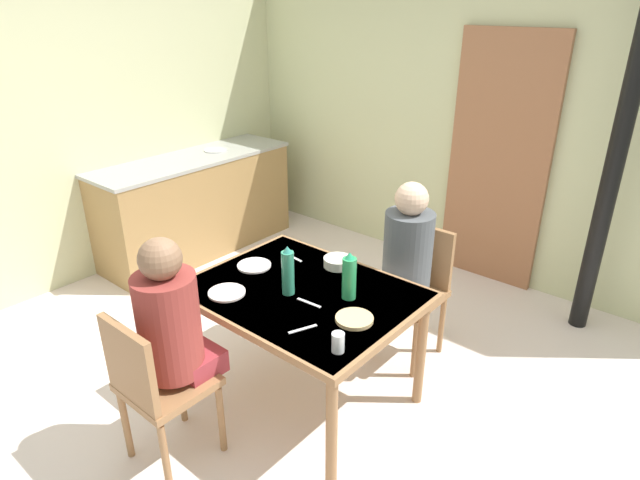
# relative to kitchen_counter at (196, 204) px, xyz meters

# --- Properties ---
(ground_plane) EXTENTS (5.82, 5.82, 0.00)m
(ground_plane) POSITION_rel_kitchen_counter_xyz_m (1.89, -0.92, -0.45)
(ground_plane) COLOR silver
(wall_back) EXTENTS (4.63, 0.10, 2.54)m
(wall_back) POSITION_rel_kitchen_counter_xyz_m (1.89, 1.32, 0.82)
(wall_back) COLOR beige
(wall_back) RESTS_ON ground_plane
(wall_left) EXTENTS (0.10, 3.36, 2.54)m
(wall_left) POSITION_rel_kitchen_counter_xyz_m (-0.33, -0.36, 0.82)
(wall_left) COLOR beige
(wall_left) RESTS_ON ground_plane
(door_wooden) EXTENTS (0.80, 0.05, 2.00)m
(door_wooden) POSITION_rel_kitchen_counter_xyz_m (2.29, 1.24, 0.55)
(door_wooden) COLOR #945E3F
(door_wooden) RESTS_ON ground_plane
(stove_pipe_column) EXTENTS (0.12, 0.12, 2.54)m
(stove_pipe_column) POSITION_rel_kitchen_counter_xyz_m (3.16, 0.97, 0.82)
(stove_pipe_column) COLOR black
(stove_pipe_column) RESTS_ON ground_plane
(kitchen_counter) EXTENTS (0.61, 1.86, 0.91)m
(kitchen_counter) POSITION_rel_kitchen_counter_xyz_m (0.00, 0.00, 0.00)
(kitchen_counter) COLOR #9B7746
(kitchen_counter) RESTS_ON ground_plane
(dining_table) EXTENTS (1.22, 0.95, 0.73)m
(dining_table) POSITION_rel_kitchen_counter_xyz_m (2.14, -0.91, 0.20)
(dining_table) COLOR #946942
(dining_table) RESTS_ON ground_plane
(chair_near_diner) EXTENTS (0.40, 0.40, 0.87)m
(chair_near_diner) POSITION_rel_kitchen_counter_xyz_m (1.92, -1.74, 0.05)
(chair_near_diner) COLOR #946942
(chair_near_diner) RESTS_ON ground_plane
(chair_far_diner) EXTENTS (0.40, 0.40, 0.87)m
(chair_far_diner) POSITION_rel_kitchen_counter_xyz_m (2.37, -0.09, 0.05)
(chair_far_diner) COLOR #946942
(chair_far_diner) RESTS_ON ground_plane
(person_near_diner) EXTENTS (0.30, 0.37, 0.77)m
(person_near_diner) POSITION_rel_kitchen_counter_xyz_m (1.92, -1.60, 0.33)
(person_near_diner) COLOR maroon
(person_near_diner) RESTS_ON ground_plane
(person_far_diner) EXTENTS (0.30, 0.37, 0.77)m
(person_far_diner) POSITION_rel_kitchen_counter_xyz_m (2.37, -0.22, 0.33)
(person_far_diner) COLOR #474F58
(person_far_diner) RESTS_ON ground_plane
(water_bottle_green_near) EXTENTS (0.08, 0.08, 0.27)m
(water_bottle_green_near) POSITION_rel_kitchen_counter_xyz_m (2.38, -0.81, 0.41)
(water_bottle_green_near) COLOR #2D9B59
(water_bottle_green_near) RESTS_ON dining_table
(water_bottle_green_far) EXTENTS (0.07, 0.07, 0.28)m
(water_bottle_green_far) POSITION_rel_kitchen_counter_xyz_m (2.10, -0.98, 0.41)
(water_bottle_green_far) COLOR #318B6B
(water_bottle_green_far) RESTS_ON dining_table
(serving_bowl_center) EXTENTS (0.17, 0.17, 0.05)m
(serving_bowl_center) POSITION_rel_kitchen_counter_xyz_m (2.11, -0.56, 0.31)
(serving_bowl_center) COLOR silver
(serving_bowl_center) RESTS_ON dining_table
(dinner_plate_near_left) EXTENTS (0.20, 0.20, 0.01)m
(dinner_plate_near_left) POSITION_rel_kitchen_counter_xyz_m (1.73, -0.89, 0.29)
(dinner_plate_near_left) COLOR white
(dinner_plate_near_left) RESTS_ON dining_table
(dinner_plate_near_right) EXTENTS (0.20, 0.20, 0.01)m
(dinner_plate_near_right) POSITION_rel_kitchen_counter_xyz_m (1.85, -1.20, 0.29)
(dinner_plate_near_right) COLOR white
(dinner_plate_near_right) RESTS_ON dining_table
(drinking_glass_by_near_diner) EXTENTS (0.06, 0.06, 0.09)m
(drinking_glass_by_near_diner) POSITION_rel_kitchen_counter_xyz_m (2.63, -1.22, 0.33)
(drinking_glass_by_near_diner) COLOR silver
(drinking_glass_by_near_diner) RESTS_ON dining_table
(bread_plate_sliced) EXTENTS (0.19, 0.19, 0.02)m
(bread_plate_sliced) POSITION_rel_kitchen_counter_xyz_m (2.54, -0.97, 0.29)
(bread_plate_sliced) COLOR #DBB77A
(bread_plate_sliced) RESTS_ON dining_table
(cutlery_knife_near) EXTENTS (0.15, 0.03, 0.00)m
(cutlery_knife_near) POSITION_rel_kitchen_counter_xyz_m (2.26, -0.99, 0.28)
(cutlery_knife_near) COLOR silver
(cutlery_knife_near) RESTS_ON dining_table
(cutlery_fork_near) EXTENTS (0.15, 0.04, 0.00)m
(cutlery_fork_near) POSITION_rel_kitchen_counter_xyz_m (1.83, -0.65, 0.28)
(cutlery_fork_near) COLOR silver
(cutlery_fork_near) RESTS_ON dining_table
(cutlery_knife_far) EXTENTS (0.07, 0.14, 0.00)m
(cutlery_knife_far) POSITION_rel_kitchen_counter_xyz_m (2.39, -1.19, 0.28)
(cutlery_knife_far) COLOR silver
(cutlery_knife_far) RESTS_ON dining_table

